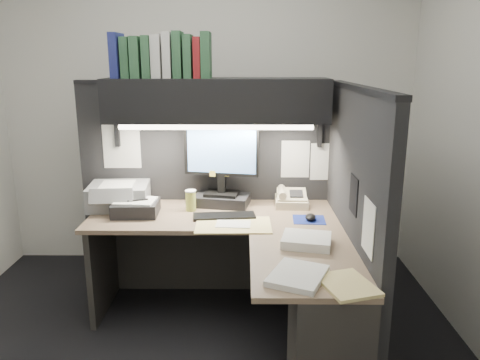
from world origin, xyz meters
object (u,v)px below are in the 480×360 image
at_px(overhead_shelf, 217,100).
at_px(telephone, 291,199).
at_px(coffee_cup, 191,201).
at_px(keyboard, 224,216).
at_px(printer, 119,196).
at_px(notebook_stack, 136,208).
at_px(desk, 262,290).
at_px(monitor, 222,174).

bearing_deg(overhead_shelf, telephone, 0.35).
bearing_deg(overhead_shelf, coffee_cup, -148.35).
bearing_deg(overhead_shelf, keyboard, -78.23).
bearing_deg(printer, notebook_stack, -52.98).
distance_m(telephone, printer, 1.26).
height_order(desk, monitor, monitor).
relative_size(telephone, notebook_stack, 0.80).
bearing_deg(telephone, overhead_shelf, -177.76).
height_order(keyboard, coffee_cup, coffee_cup).
relative_size(monitor, notebook_stack, 1.92).
xyz_separation_m(desk, notebook_stack, (-0.86, 0.54, 0.33)).
bearing_deg(monitor, notebook_stack, -148.88).
bearing_deg(coffee_cup, desk, -52.51).
distance_m(keyboard, notebook_stack, 0.62).
distance_m(telephone, notebook_stack, 1.12).
bearing_deg(desk, telephone, 72.48).
bearing_deg(notebook_stack, monitor, 20.66).
xyz_separation_m(keyboard, coffee_cup, (-0.24, 0.16, 0.06)).
relative_size(overhead_shelf, telephone, 6.35).
height_order(desk, keyboard, keyboard).
bearing_deg(keyboard, notebook_stack, 167.98).
relative_size(desk, overhead_shelf, 1.10).
relative_size(keyboard, printer, 1.00).
height_order(keyboard, telephone, telephone).
relative_size(desk, notebook_stack, 5.55).
xyz_separation_m(desk, telephone, (0.24, 0.76, 0.33)).
bearing_deg(monitor, telephone, 9.38).
height_order(telephone, coffee_cup, coffee_cup).
bearing_deg(overhead_shelf, monitor, 25.29).
bearing_deg(notebook_stack, desk, -32.35).
bearing_deg(printer, keyboard, -22.33).
relative_size(telephone, printer, 0.58).
distance_m(desk, keyboard, 0.62).
xyz_separation_m(desk, coffee_cup, (-0.49, 0.64, 0.36)).
bearing_deg(telephone, monitor, -179.20).
bearing_deg(overhead_shelf, desk, -68.21).
bearing_deg(monitor, overhead_shelf, -144.25).
distance_m(keyboard, printer, 0.81).
xyz_separation_m(monitor, notebook_stack, (-0.59, -0.22, -0.19)).
bearing_deg(telephone, desk, -105.63).
bearing_deg(keyboard, coffee_cup, 141.36).
distance_m(desk, monitor, 0.96).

